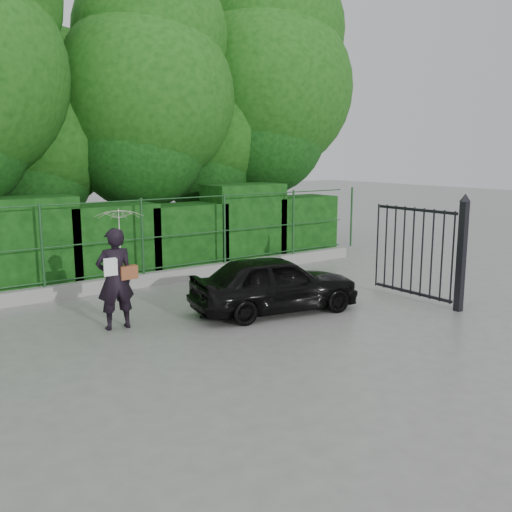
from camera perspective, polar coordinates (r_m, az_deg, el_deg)
ground at (r=9.89m, az=-2.07°, el=-8.24°), size 80.00×80.00×0.00m
kerb at (r=13.68m, az=-12.66°, el=-2.57°), size 14.00×0.25×0.30m
fence at (r=13.58m, az=-11.98°, el=1.87°), size 14.13×0.06×1.80m
hedge at (r=14.43m, az=-14.45°, el=1.45°), size 14.20×1.20×2.26m
trees at (r=16.84m, az=-14.15°, el=15.06°), size 17.10×6.15×8.08m
gate at (r=12.25m, az=18.05°, el=0.62°), size 0.22×2.33×2.36m
woman at (r=10.47m, az=-13.67°, el=0.20°), size 0.93×0.87×2.18m
car at (r=11.36m, az=1.90°, el=-2.75°), size 3.59×1.98×1.16m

